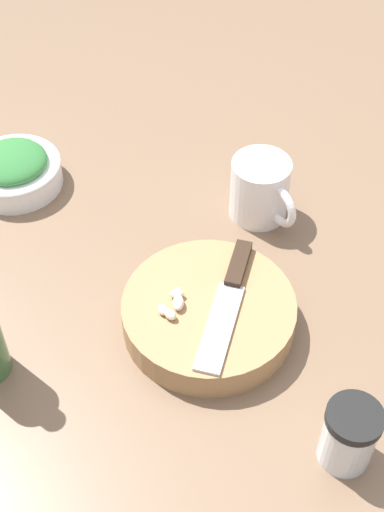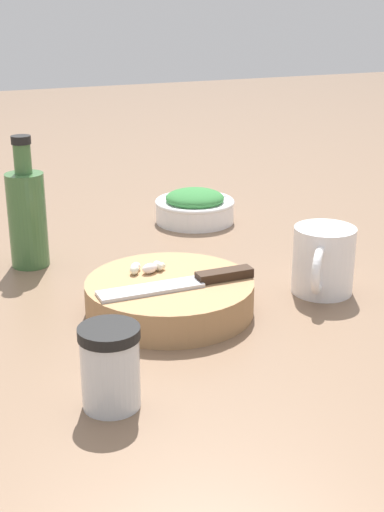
% 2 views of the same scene
% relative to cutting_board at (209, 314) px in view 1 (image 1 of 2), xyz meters
% --- Properties ---
extents(ground_plane, '(5.00, 5.00, 0.00)m').
position_rel_cutting_board_xyz_m(ground_plane, '(-0.04, 0.07, -0.02)').
color(ground_plane, brown).
extents(cutting_board, '(0.23, 0.23, 0.05)m').
position_rel_cutting_board_xyz_m(cutting_board, '(0.00, 0.00, 0.00)').
color(cutting_board, '#9E754C').
rests_on(cutting_board, ground_plane).
extents(chef_knife, '(0.04, 0.22, 0.01)m').
position_rel_cutting_board_xyz_m(chef_knife, '(0.02, 0.02, 0.03)').
color(chef_knife, black).
rests_on(chef_knife, cutting_board).
extents(garlic_cloves, '(0.04, 0.06, 0.01)m').
position_rel_cutting_board_xyz_m(garlic_cloves, '(-0.04, -0.02, 0.03)').
color(garlic_cloves, beige).
rests_on(garlic_cloves, cutting_board).
extents(herb_bowl, '(0.15, 0.15, 0.06)m').
position_rel_cutting_board_xyz_m(herb_bowl, '(-0.36, 0.20, 0.01)').
color(herb_bowl, white).
rests_on(herb_bowl, ground_plane).
extents(spice_jar, '(0.06, 0.06, 0.09)m').
position_rel_cutting_board_xyz_m(spice_jar, '(0.20, -0.15, 0.02)').
color(spice_jar, silver).
rests_on(spice_jar, ground_plane).
extents(coffee_mug, '(0.11, 0.10, 0.10)m').
position_rel_cutting_board_xyz_m(coffee_mug, '(0.03, 0.23, 0.03)').
color(coffee_mug, white).
rests_on(coffee_mug, ground_plane).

